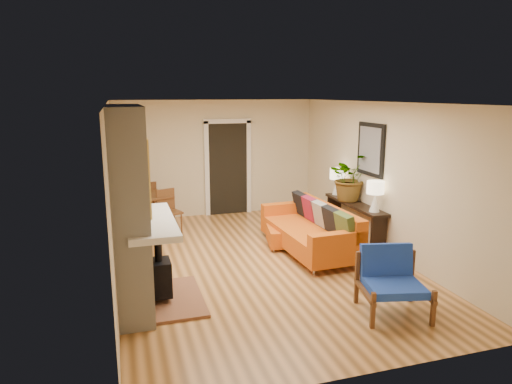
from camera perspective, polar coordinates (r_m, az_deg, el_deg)
room_shell at (r=9.94m, az=-0.77°, el=3.58°), size 6.50×6.50×6.50m
fireplace at (r=6.00m, az=-15.13°, el=-2.67°), size 1.09×1.68×2.60m
sofa at (r=8.12m, az=7.13°, el=-4.67°), size 1.06×2.29×0.89m
ottoman at (r=8.36m, az=3.90°, el=-5.47°), size 0.81×0.81×0.35m
blue_chair at (r=6.15m, az=16.50°, el=-10.17°), size 0.94×0.93×0.83m
dining_table at (r=9.70m, az=-12.70°, el=-1.00°), size 1.06×1.64×0.87m
console_table at (r=8.79m, az=12.24°, el=-2.28°), size 0.34×1.85×0.72m
lamp_near at (r=8.12m, az=14.68°, el=-0.08°), size 0.30×0.30×0.54m
lamp_far at (r=9.34m, az=10.10°, el=1.72°), size 0.30×0.30×0.54m
houseplant at (r=8.85m, az=11.65°, el=1.86°), size 0.96×0.87×0.92m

